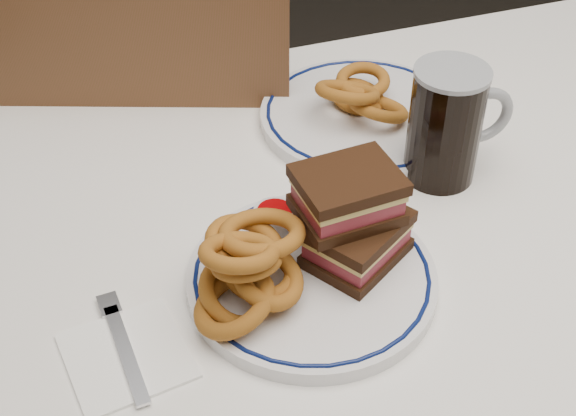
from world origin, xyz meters
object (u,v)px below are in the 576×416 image
object	(u,v)px
reuben_sandwich	(352,217)
main_plate	(312,278)
beer_mug	(447,123)
far_plate	(363,116)
chair_far	(163,169)

from	to	relation	value
reuben_sandwich	main_plate	bearing A→B (deg)	-164.35
beer_mug	far_plate	world-z (taller)	beer_mug
far_plate	chair_far	bearing A→B (deg)	131.92
beer_mug	main_plate	bearing A→B (deg)	-149.77
main_plate	beer_mug	xyz separation A→B (m)	(0.23, 0.13, 0.07)
chair_far	reuben_sandwich	distance (m)	0.62
main_plate	reuben_sandwich	world-z (taller)	reuben_sandwich
chair_far	beer_mug	world-z (taller)	chair_far
main_plate	beer_mug	size ratio (longest dim) A/B	1.78
reuben_sandwich	beer_mug	world-z (taller)	beer_mug
chair_far	beer_mug	distance (m)	0.59
beer_mug	far_plate	bearing A→B (deg)	109.18
beer_mug	far_plate	distance (m)	0.16
reuben_sandwich	beer_mug	bearing A→B (deg)	33.84
main_plate	chair_far	bearing A→B (deg)	97.25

